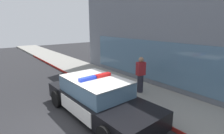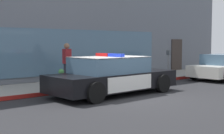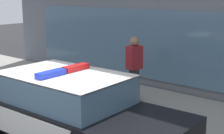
% 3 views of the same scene
% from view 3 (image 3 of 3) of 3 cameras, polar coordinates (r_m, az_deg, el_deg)
% --- Properties ---
extents(sidewalk, '(48.00, 2.66, 0.15)m').
position_cam_3_polar(sidewalk, '(8.96, 5.63, -6.42)').
color(sidewalk, gray).
rests_on(sidewalk, ground).
extents(curb_red_paint, '(28.80, 0.04, 0.14)m').
position_cam_3_polar(curb_red_paint, '(7.96, 0.02, -8.86)').
color(curb_red_paint, maroon).
rests_on(curb_red_paint, ground).
extents(police_cruiser, '(5.04, 2.27, 1.49)m').
position_cam_3_polar(police_cruiser, '(6.95, -7.26, -6.88)').
color(police_cruiser, black).
rests_on(police_cruiser, ground).
extents(fire_hydrant, '(0.34, 0.39, 0.73)m').
position_cam_3_polar(fire_hydrant, '(8.91, -3.53, -3.63)').
color(fire_hydrant, '#4C994C').
rests_on(fire_hydrant, sidewalk).
extents(pedestrian_on_sidewalk, '(0.33, 0.44, 1.71)m').
position_cam_3_polar(pedestrian_on_sidewalk, '(8.91, 3.82, -0.23)').
color(pedestrian_on_sidewalk, '#23232D').
rests_on(pedestrian_on_sidewalk, sidewalk).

